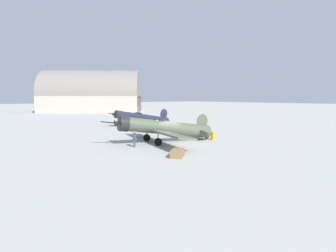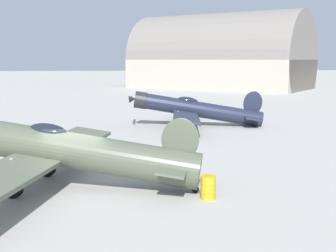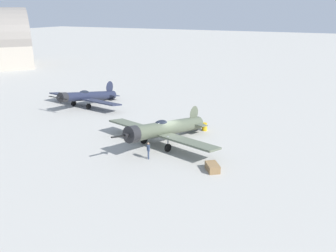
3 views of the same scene
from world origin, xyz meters
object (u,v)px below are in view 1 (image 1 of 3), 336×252
Objects in this scene: ground_crew_mechanic at (134,138)px; fuel_drum at (213,136)px; airplane_mid_apron at (141,118)px; equipment_crate at (177,153)px; airplane_foreground at (163,128)px.

fuel_drum is at bearing -139.35° from ground_crew_mechanic.
airplane_mid_apron is 14.30× the size of fuel_drum.
equipment_crate is (-0.23, 6.19, -0.64)m from ground_crew_mechanic.
fuel_drum is (2.67, 18.99, -0.92)m from airplane_mid_apron.
airplane_foreground reaches higher than fuel_drum.
ground_crew_mechanic is 9.96m from fuel_drum.
airplane_mid_apron reaches higher than fuel_drum.
airplane_foreground is 18.80m from airplane_mid_apron.
airplane_foreground reaches higher than equipment_crate.
equipment_crate is at bearing 74.62° from airplane_foreground.
airplane_foreground is 8.44× the size of ground_crew_mechanic.
equipment_crate is at bearing 143.13° from ground_crew_mechanic.
airplane_foreground is 7.72m from equipment_crate.
fuel_drum is at bearing 89.64° from airplane_mid_apron.
airplane_mid_apron is at bearing -97.99° from fuel_drum.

